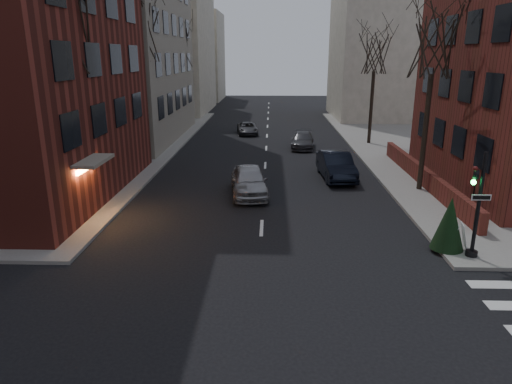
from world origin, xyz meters
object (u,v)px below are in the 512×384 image
Objects in this scene: parked_sedan at (336,166)px; tree_left_b at (139,32)px; tree_right_b at (375,52)px; sandwich_board at (458,236)px; tree_left_a at (64,30)px; evergreen_shrub at (449,223)px; traffic_signal at (476,212)px; car_lane_gray at (303,140)px; tree_right_a at (435,43)px; streetlamp_near at (137,107)px; tree_left_c at (179,48)px; car_lane_far at (247,128)px; car_lane_silver at (249,181)px; streetlamp_far at (190,86)px.

tree_left_b is at bearing 153.83° from parked_sedan.
sandwich_board is at bearing -92.71° from tree_right_b.
evergreen_shrub is at bearing -15.10° from tree_left_a.
traffic_signal is at bearing -77.55° from parked_sedan.
parked_sedan is at bearing -76.15° from car_lane_gray.
evergreen_shrub is (16.10, -4.34, -7.27)m from tree_left_a.
tree_right_b is (0.00, 14.00, -0.44)m from tree_right_a.
sandwich_board is at bearing -37.60° from streetlamp_near.
tree_left_b is 10.54× the size of sandwich_board.
streetlamp_near is 14.40m from car_lane_gray.
parked_sedan is at bearing -55.59° from tree_left_c.
tree_left_b is 2.68× the size of car_lane_far.
tree_left_a is at bearing 164.90° from evergreen_shrub.
parked_sedan is 1.13× the size of car_lane_gray.
tree_left_b is at bearing 90.00° from tree_left_a.
car_lane_silver is at bearing 137.81° from evergreen_shrub.
streetlamp_near is 16.65m from car_lane_far.
tree_left_b is at bearing 125.01° from car_lane_silver.
sandwich_board is (16.54, -16.28, -8.25)m from tree_left_b.
streetlamp_near is 1.56× the size of car_lane_far.
sandwich_board is at bearing -77.88° from car_lane_far.
tree_right_b is at bearing 98.02° from sandwich_board.
traffic_signal is 0.64× the size of streetlamp_far.
tree_left_a is at bearing 176.24° from sandwich_board.
streetlamp_far is 2.99× the size of evergreen_shrub.
streetlamp_near is (0.60, -4.00, -4.68)m from tree_left_b.
car_lane_gray is at bearing -163.54° from tree_right_b.
tree_right_a is at bearing -35.61° from parked_sedan.
traffic_signal is 36.81m from streetlamp_far.
tree_left_a is 2.32× the size of car_lane_gray.
car_lane_gray is (11.81, 16.29, -7.83)m from tree_left_a.
car_lane_far is at bearing -23.71° from tree_left_c.
car_lane_gray is at bearing 67.40° from car_lane_silver.
parked_sedan is 1.24× the size of car_lane_far.
streetlamp_far is 1.42× the size of car_lane_gray.
streetlamp_near is at bearing -88.09° from tree_left_c.
car_lane_far is at bearing -38.62° from streetlamp_far.
tree_left_a reaches higher than evergreen_shrub.
tree_left_a is 0.95× the size of tree_left_b.
tree_left_a reaches higher than streetlamp_near.
sandwich_board is at bearing -44.53° from tree_left_b.
tree_left_a reaches higher than tree_left_c.
streetlamp_far is at bearing 134.00° from car_lane_far.
traffic_signal is 0.91× the size of car_lane_gray.
tree_left_c is 1.95× the size of parked_sedan.
tree_right_b is at bearing 21.81° from car_lane_gray.
tree_right_b is at bearing 18.82° from tree_left_b.
tree_right_a is (17.60, -8.00, -0.88)m from tree_left_b.
tree_left_a is at bearing -157.52° from parked_sedan.
car_lane_gray is (-1.44, 9.63, -0.18)m from parked_sedan.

